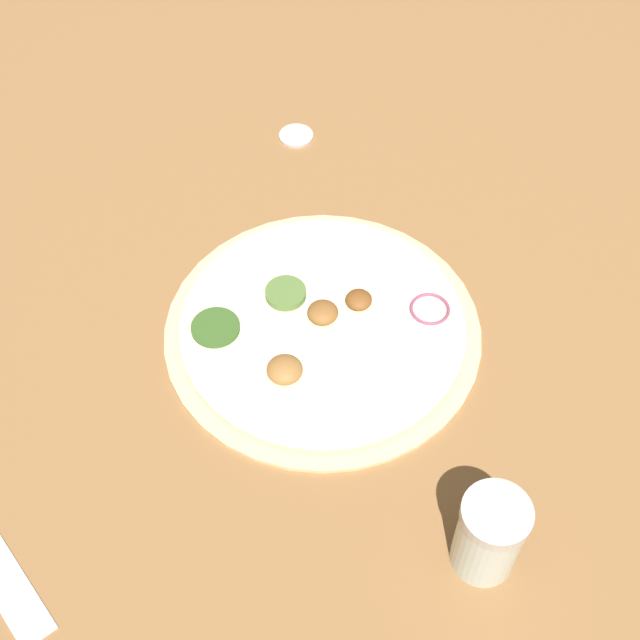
{
  "coord_description": "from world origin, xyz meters",
  "views": [
    {
      "loc": [
        0.0,
        -0.52,
        0.69
      ],
      "look_at": [
        0.0,
        0.0,
        0.02
      ],
      "focal_mm": 50.0,
      "sensor_mm": 36.0,
      "label": 1
    }
  ],
  "objects": [
    {
      "name": "ground_plane",
      "position": [
        0.0,
        0.0,
        0.0
      ],
      "size": [
        3.0,
        3.0,
        0.0
      ],
      "primitive_type": "plane",
      "color": "olive"
    },
    {
      "name": "pizza",
      "position": [
        -0.0,
        -0.0,
        0.01
      ],
      "size": [
        0.31,
        0.31,
        0.03
      ],
      "color": "beige",
      "rests_on": "ground_plane"
    },
    {
      "name": "spice_jar",
      "position": [
        0.13,
        -0.23,
        0.04
      ],
      "size": [
        0.05,
        0.05,
        0.09
      ],
      "color": "silver",
      "rests_on": "ground_plane"
    },
    {
      "name": "loose_cap",
      "position": [
        -0.03,
        0.28,
        0.0
      ],
      "size": [
        0.04,
        0.04,
        0.01
      ],
      "color": "beige",
      "rests_on": "ground_plane"
    }
  ]
}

